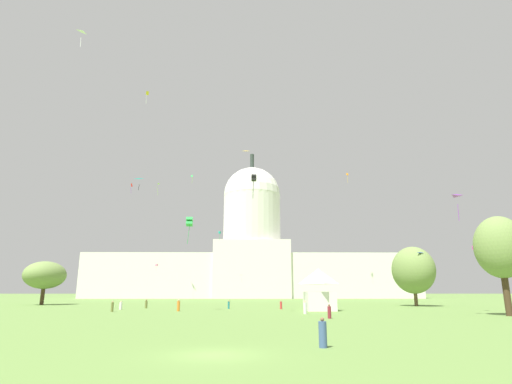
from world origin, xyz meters
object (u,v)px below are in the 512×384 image
object	(u,v)px
event_tent	(319,289)
kite_yellow_high	(147,95)
kite_magenta_low	(474,248)
kite_white_high	(83,33)
kite_lime_high	(157,185)
person_olive_front_center	(146,304)
kite_gold_high	(246,152)
person_denim_near_tent	(323,334)
kite_violet_low	(454,202)
kite_orange_high	(347,175)
tree_east_mid	(413,270)
kite_pink_low	(157,265)
kite_green_low	(189,222)
tree_east_near	(500,247)
person_olive_near_tree_east	(112,307)
person_white_deep_crowd	(305,308)
person_red_lawn_far_right	(281,305)
kite_pink_low_b	(241,276)
capitol_building	(252,255)
person_white_near_tree_west	(121,306)
kite_cyan_mid	(140,181)
kite_red_mid	(132,186)
kite_green_high	(192,177)
person_orange_mid_left	(178,306)
person_teal_mid_right	(229,305)
tree_west_far	(45,275)
kite_black_mid	(254,178)
kite_blue_low	(419,255)

from	to	relation	value
event_tent	kite_yellow_high	world-z (taller)	kite_yellow_high
kite_magenta_low	kite_white_high	bearing A→B (deg)	-53.53
kite_lime_high	kite_magenta_low	xyz separation A→B (m)	(70.67, -84.51, -32.19)
person_olive_front_center	kite_gold_high	xyz separation A→B (m)	(17.83, 22.40, 37.38)
person_denim_near_tent	kite_magenta_low	world-z (taller)	kite_magenta_low
kite_violet_low	kite_orange_high	bearing A→B (deg)	-106.34
tree_east_mid	person_denim_near_tent	xyz separation A→B (m)	(-30.44, -62.44, -6.63)
kite_lime_high	kite_magenta_low	bearing A→B (deg)	5.17
person_denim_near_tent	kite_orange_high	size ratio (longest dim) A/B	0.42
kite_pink_low	kite_orange_high	world-z (taller)	kite_orange_high
kite_orange_high	kite_green_low	size ratio (longest dim) A/B	0.90
tree_east_near	person_olive_near_tree_east	bearing A→B (deg)	168.12
event_tent	person_white_deep_crowd	bearing A→B (deg)	-112.15
person_red_lawn_far_right	kite_pink_low_b	distance (m)	84.01
capitol_building	kite_gold_high	world-z (taller)	capitol_building
person_red_lawn_far_right	person_denim_near_tent	xyz separation A→B (m)	(-1.26, -49.24, 0.07)
capitol_building	kite_pink_low	world-z (taller)	capitol_building
kite_pink_low	kite_violet_low	distance (m)	109.59
person_denim_near_tent	kite_magenta_low	distance (m)	51.10
kite_orange_high	kite_magenta_low	distance (m)	92.51
person_white_near_tree_west	capitol_building	bearing A→B (deg)	89.88
kite_magenta_low	person_olive_near_tree_east	bearing A→B (deg)	-53.28
kite_yellow_high	kite_cyan_mid	distance (m)	33.17
tree_east_near	kite_white_high	xyz separation A→B (m)	(-63.99, 11.94, 40.23)
capitol_building	kite_red_mid	distance (m)	73.90
kite_white_high	kite_green_low	xyz separation A→B (m)	(20.60, 1.64, -34.63)
kite_pink_low	kite_green_high	distance (m)	34.13
kite_green_high	person_red_lawn_far_right	bearing A→B (deg)	-4.19
person_orange_mid_left	kite_lime_high	world-z (taller)	kite_lime_high
person_white_near_tree_west	kite_pink_low_b	size ratio (longest dim) A/B	0.61
kite_yellow_high	kite_pink_low_b	distance (m)	77.67
person_olive_front_center	kite_yellow_high	size ratio (longest dim) A/B	0.45
kite_pink_low	kite_yellow_high	world-z (taller)	kite_yellow_high
person_orange_mid_left	kite_pink_low	bearing A→B (deg)	-119.07
kite_gold_high	kite_magenta_low	distance (m)	58.67
kite_green_high	kite_green_low	world-z (taller)	kite_green_high
person_teal_mid_right	kite_magenta_low	world-z (taller)	kite_magenta_low
kite_lime_high	kite_pink_low_b	xyz separation A→B (m)	(31.84, 8.54, -33.55)
tree_east_near	person_red_lawn_far_right	xyz separation A→B (m)	(-27.78, 20.15, -8.06)
kite_violet_low	kite_magenta_low	xyz separation A→B (m)	(7.75, 10.45, -5.10)
tree_west_far	kite_black_mid	distance (m)	61.87
tree_east_near	kite_pink_low	size ratio (longest dim) A/B	5.55
person_red_lawn_far_right	kite_pink_low	bearing A→B (deg)	165.83
person_white_near_tree_west	kite_green_high	size ratio (longest dim) A/B	0.49
event_tent	person_white_deep_crowd	xyz separation A→B (m)	(-3.61, -9.39, -2.57)
event_tent	person_denim_near_tent	size ratio (longest dim) A/B	4.00
kite_white_high	kite_blue_low	distance (m)	78.20
tree_east_mid	kite_red_mid	bearing A→B (deg)	158.15
person_olive_near_tree_east	kite_pink_low	xyz separation A→B (m)	(-11.66, 79.67, 11.12)
kite_black_mid	person_olive_near_tree_east	bearing A→B (deg)	-17.77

